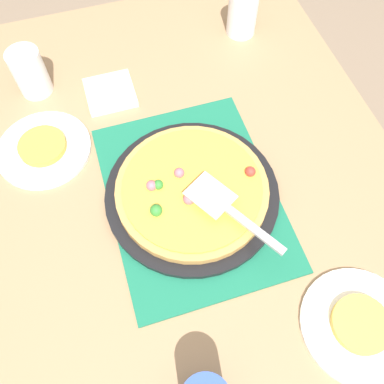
{
  "coord_description": "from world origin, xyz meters",
  "views": [
    {
      "loc": [
        0.41,
        -0.13,
        1.55
      ],
      "look_at": [
        0.0,
        0.0,
        0.77
      ],
      "focal_mm": 38.37,
      "sensor_mm": 36.0,
      "label": 1
    }
  ],
  "objects": [
    {
      "name": "plate_far_right",
      "position": [
        0.36,
        0.22,
        0.76
      ],
      "size": [
        0.22,
        0.22,
        0.01
      ],
      "primitive_type": "cylinder",
      "color": "white",
      "rests_on": "dining_table"
    },
    {
      "name": "plate_near_left",
      "position": [
        -0.22,
        -0.3,
        0.76
      ],
      "size": [
        0.22,
        0.22,
        0.01
      ],
      "primitive_type": "cylinder",
      "color": "white",
      "rests_on": "dining_table"
    },
    {
      "name": "pizza_server",
      "position": [
        0.08,
        0.05,
        0.82
      ],
      "size": [
        0.22,
        0.15,
        0.01
      ],
      "color": "silver",
      "rests_on": "pizza"
    },
    {
      "name": "served_slice_left",
      "position": [
        -0.22,
        -0.3,
        0.77
      ],
      "size": [
        0.11,
        0.11,
        0.02
      ],
      "primitive_type": "cylinder",
      "color": "gold",
      "rests_on": "plate_near_left"
    },
    {
      "name": "napkin_stack",
      "position": [
        -0.34,
        -0.11,
        0.76
      ],
      "size": [
        0.12,
        0.12,
        0.02
      ],
      "primitive_type": "cube",
      "color": "white",
      "rests_on": "dining_table"
    },
    {
      "name": "served_slice_right",
      "position": [
        0.36,
        0.22,
        0.77
      ],
      "size": [
        0.11,
        0.11,
        0.02
      ],
      "primitive_type": "cylinder",
      "color": "#EAB747",
      "rests_on": "plate_far_right"
    },
    {
      "name": "pizza",
      "position": [
        0.0,
        -0.0,
        0.78
      ],
      "size": [
        0.33,
        0.33,
        0.05
      ],
      "color": "tan",
      "rests_on": "pizza_pan"
    },
    {
      "name": "ground_plane",
      "position": [
        0.0,
        0.0,
        0.0
      ],
      "size": [
        8.0,
        8.0,
        0.0
      ],
      "primitive_type": "plane",
      "color": "#84705B"
    },
    {
      "name": "dining_table",
      "position": [
        0.0,
        0.0,
        0.64
      ],
      "size": [
        1.4,
        1.0,
        0.75
      ],
      "color": "#9E7A56",
      "rests_on": "ground_plane"
    },
    {
      "name": "placemat",
      "position": [
        0.0,
        0.0,
        0.75
      ],
      "size": [
        0.48,
        0.36,
        0.01
      ],
      "primitive_type": "cube",
      "color": "#196B4C",
      "rests_on": "dining_table"
    },
    {
      "name": "cup_far",
      "position": [
        -0.47,
        0.29,
        0.81
      ],
      "size": [
        0.08,
        0.08,
        0.12
      ],
      "primitive_type": "cylinder",
      "color": "white",
      "rests_on": "dining_table"
    },
    {
      "name": "cup_near",
      "position": [
        -0.42,
        -0.29,
        0.81
      ],
      "size": [
        0.08,
        0.08,
        0.12
      ],
      "primitive_type": "cylinder",
      "color": "white",
      "rests_on": "dining_table"
    },
    {
      "name": "pizza_pan",
      "position": [
        0.0,
        0.0,
        0.76
      ],
      "size": [
        0.38,
        0.38,
        0.01
      ],
      "primitive_type": "cylinder",
      "color": "black",
      "rests_on": "placemat"
    }
  ]
}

